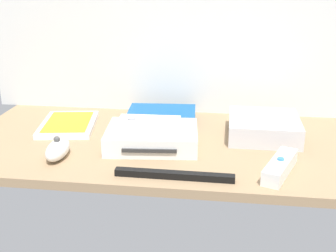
{
  "coord_description": "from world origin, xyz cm",
  "views": [
    {
      "loc": [
        13.37,
        -98.3,
        39.38
      ],
      "look_at": [
        0.0,
        0.0,
        4.0
      ],
      "focal_mm": 47.24,
      "sensor_mm": 36.0,
      "label": 1
    }
  ],
  "objects": [
    {
      "name": "ground_plane",
      "position": [
        0.0,
        0.0,
        -1.0
      ],
      "size": [
        100.0,
        48.0,
        2.0
      ],
      "primitive_type": "cube",
      "color": "#9E7F5B",
      "rests_on": "ground"
    },
    {
      "name": "game_console",
      "position": [
        -3.34,
        -3.26,
        2.2
      ],
      "size": [
        22.42,
        17.99,
        4.4
      ],
      "rotation": [
        0.0,
        0.0,
        0.09
      ],
      "color": "white",
      "rests_on": "ground_plane"
    },
    {
      "name": "mini_computer",
      "position": [
        23.0,
        6.13,
        2.64
      ],
      "size": [
        17.09,
        17.09,
        5.3
      ],
      "rotation": [
        0.0,
        0.0,
        -0.01
      ],
      "color": "silver",
      "rests_on": "ground_plane"
    },
    {
      "name": "game_case",
      "position": [
        -27.42,
        6.81,
        0.76
      ],
      "size": [
        16.47,
        20.94,
        1.56
      ],
      "rotation": [
        0.0,
        0.0,
        0.16
      ],
      "color": "white",
      "rests_on": "ground_plane"
    },
    {
      "name": "network_router",
      "position": [
        -3.61,
        14.22,
        1.7
      ],
      "size": [
        18.77,
        13.25,
        3.4
      ],
      "rotation": [
        0.0,
        0.0,
        0.07
      ],
      "color": "#145193",
      "rests_on": "ground_plane"
    },
    {
      "name": "remote_wand",
      "position": [
        24.93,
        -14.36,
        1.51
      ],
      "size": [
        8.56,
        15.12,
        3.4
      ],
      "rotation": [
        0.0,
        0.0,
        -0.36
      ],
      "color": "white",
      "rests_on": "ground_plane"
    },
    {
      "name": "remote_nunchuk",
      "position": [
        -22.69,
        -12.9,
        2.04
      ],
      "size": [
        4.71,
        10.13,
        5.1
      ],
      "rotation": [
        0.0,
        0.0,
        0.03
      ],
      "color": "white",
      "rests_on": "ground_plane"
    },
    {
      "name": "remote_classic_pad",
      "position": [
        -4.14,
        -3.15,
        5.41
      ],
      "size": [
        14.65,
        8.47,
        2.4
      ],
      "rotation": [
        0.0,
        0.0,
        0.03
      ],
      "color": "white",
      "rests_on": "game_console"
    },
    {
      "name": "sensor_bar",
      "position": [
        3.9,
        -19.48,
        0.7
      ],
      "size": [
        24.02,
        2.03,
        1.4
      ],
      "primitive_type": "cube",
      "rotation": [
        0.0,
        0.0,
        -0.01
      ],
      "color": "black",
      "rests_on": "ground_plane"
    }
  ]
}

